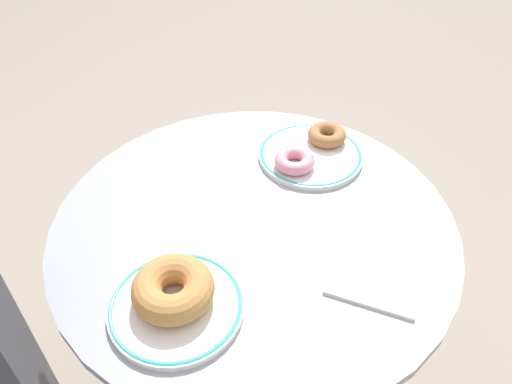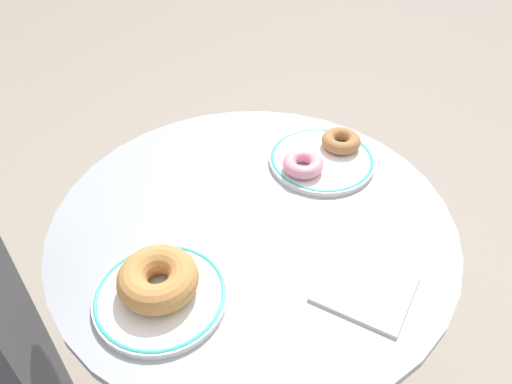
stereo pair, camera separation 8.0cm
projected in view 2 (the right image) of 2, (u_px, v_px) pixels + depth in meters
cafe_table at (253, 311)px, 0.99m from camera, size 0.66×0.66×0.73m
plate_left at (160, 296)px, 0.71m from camera, size 0.19×0.19×0.01m
plate_right at (322, 160)px, 0.94m from camera, size 0.20×0.20×0.01m
donut_old_fashioned at (158, 279)px, 0.69m from camera, size 0.15×0.15×0.04m
donut_cinnamon at (341, 141)px, 0.95m from camera, size 0.10×0.10×0.02m
donut_pink_frosted at (303, 164)px, 0.90m from camera, size 0.10×0.10×0.02m
paper_napkin at (365, 288)px, 0.72m from camera, size 0.15×0.16×0.01m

